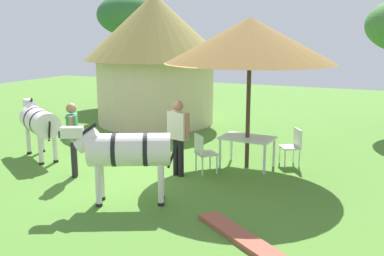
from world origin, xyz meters
TOP-DOWN VIEW (x-y plane):
  - ground_plane at (0.00, 0.00)m, footprint 36.00×36.00m
  - thatched_hut at (-2.90, 4.99)m, footprint 4.95×4.95m
  - shade_umbrella at (1.74, 1.08)m, footprint 3.92×3.92m
  - patio_dining_table at (1.74, 1.08)m, footprint 1.29×0.89m
  - patio_chair_near_hut at (0.95, 0.24)m, footprint 0.61×0.61m
  - patio_chair_east_end at (2.71, 1.70)m, footprint 0.59×0.60m
  - guest_beside_umbrella at (0.53, -0.19)m, footprint 0.60×0.32m
  - standing_watcher at (-1.58, -1.19)m, footprint 0.42×0.51m
  - zebra_nearest_camera at (0.36, -2.03)m, footprint 2.01×1.24m
  - zebra_by_umbrella at (-3.38, -0.31)m, footprint 1.95×1.41m
  - acacia_tree_behind_hut at (-6.09, 8.71)m, footprint 3.17×3.17m
  - brick_patio_kerb at (3.13, -2.85)m, footprint 2.49×1.92m

SIDE VIEW (x-z plane):
  - ground_plane at x=0.00m, z-range 0.00..0.00m
  - brick_patio_kerb at x=3.13m, z-range 0.00..0.08m
  - patio_chair_near_hut at x=0.95m, z-range 0.07..0.97m
  - patio_chair_east_end at x=2.71m, z-range 0.07..0.97m
  - patio_dining_table at x=1.74m, z-range 0.28..1.02m
  - zebra_by_umbrella at x=-3.38m, z-range 0.21..1.69m
  - standing_watcher at x=-1.58m, z-range 0.17..1.84m
  - zebra_nearest_camera at x=0.36m, z-range 0.24..1.80m
  - guest_beside_umbrella at x=0.53m, z-range 0.17..1.89m
  - thatched_hut at x=-2.90m, z-range 0.21..4.71m
  - shade_umbrella at x=1.74m, z-range 1.24..4.75m
  - acacia_tree_behind_hut at x=-6.09m, z-range 1.48..6.38m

